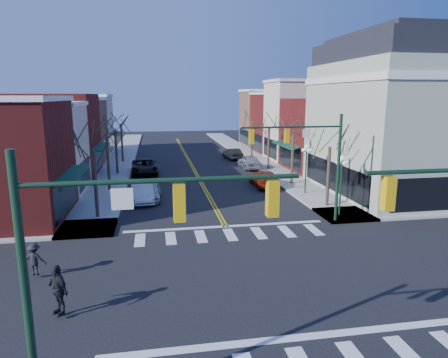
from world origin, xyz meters
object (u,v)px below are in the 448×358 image
car_left_mid (142,192)px  car_left_far (145,167)px  pedestrian_dark_a (58,289)px  car_right_far (232,154)px  pedestrian_dark_b (34,259)px  lamppost_corner (341,175)px  car_left_near (151,192)px  victorian_corner (403,116)px  car_right_mid (249,162)px  lamppost_midblock (306,161)px  car_right_near (264,179)px

car_left_mid → car_left_far: bearing=86.3°
car_left_mid → pedestrian_dark_a: (-2.68, -16.95, 0.35)m
car_left_far → car_right_far: bearing=34.6°
pedestrian_dark_b → lamppost_corner: bearing=-152.6°
car_left_far → car_left_near: bearing=-88.7°
victorian_corner → car_right_mid: size_ratio=3.00×
car_left_mid → car_right_far: 22.95m
victorian_corner → pedestrian_dark_a: size_ratio=7.19×
car_right_mid → pedestrian_dark_b: (-16.40, -26.02, 0.12)m
car_left_mid → pedestrian_dark_a: size_ratio=2.41×
lamppost_corner → pedestrian_dark_b: size_ratio=2.79×
lamppost_midblock → car_right_mid: bearing=97.9°
car_left_near → car_right_near: (10.41, 3.31, 0.07)m
car_right_far → pedestrian_dark_a: bearing=61.4°
lamppost_midblock → car_right_far: (-2.37, 20.18, -2.24)m
victorian_corner → car_left_mid: 22.75m
lamppost_midblock → pedestrian_dark_b: (-18.20, -13.03, -2.03)m
lamppost_midblock → car_right_mid: (-1.80, 12.98, -2.15)m
car_left_near → car_right_mid: (11.20, 12.62, 0.13)m
car_left_far → car_right_mid: (11.91, 1.28, -0.01)m
car_left_near → car_right_mid: 16.87m
lamppost_midblock → car_left_mid: size_ratio=0.91×
car_left_near → pedestrian_dark_a: bearing=-99.5°
car_right_far → car_right_near: bearing=81.4°
victorian_corner → car_right_near: 13.07m
victorian_corner → car_left_near: bearing=177.7°
car_left_mid → car_right_near: car_left_mid is taller
car_right_far → car_right_mid: bearing=86.7°
victorian_corner → lamppost_midblock: bearing=176.6°
pedestrian_dark_b → car_left_near: bearing=-103.5°
victorian_corner → car_right_mid: bearing=126.8°
car_left_near → pedestrian_dark_b: bearing=-109.6°
lamppost_corner → car_left_far: 22.89m
lamppost_midblock → car_right_near: 5.01m
car_right_far → pedestrian_dark_a: 39.49m
lamppost_corner → car_left_near: lamppost_corner is taller
car_left_far → lamppost_midblock: bearing=-42.7°
victorian_corner → car_left_far: bearing=151.0°
car_left_near → car_right_mid: bearing=50.0°
car_right_near → car_left_mid: bearing=18.5°
car_right_mid → car_left_far: bearing=3.8°
car_right_near → car_right_far: bearing=-89.7°
car_left_mid → pedestrian_dark_a: bearing=-102.9°
victorian_corner → lamppost_midblock: victorian_corner is taller
car_right_near → pedestrian_dark_b: pedestrian_dark_b is taller
lamppost_midblock → pedestrian_dark_a: lamppost_midblock is taller
lamppost_midblock → car_left_far: bearing=139.5°
car_left_mid → pedestrian_dark_b: size_ratio=3.07×
pedestrian_dark_a → pedestrian_dark_b: 4.15m
lamppost_corner → victorian_corner: bearing=35.9°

